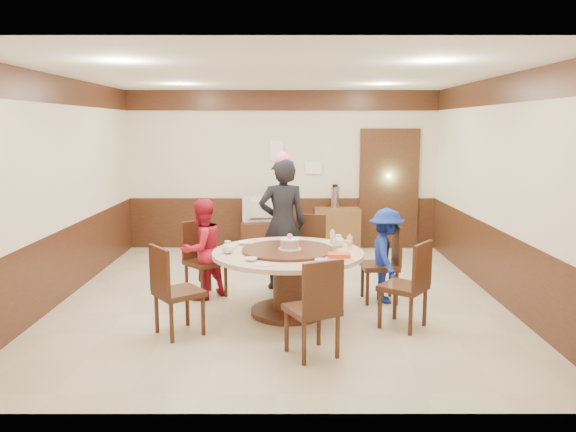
{
  "coord_description": "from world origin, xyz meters",
  "views": [
    {
      "loc": [
        0.09,
        -7.01,
        2.18
      ],
      "look_at": [
        0.1,
        -0.27,
        1.1
      ],
      "focal_mm": 35.0,
      "sensor_mm": 36.0,
      "label": 1
    }
  ],
  "objects_px": {
    "person_standing": "(283,224)",
    "person_red": "(202,249)",
    "person_blue": "(386,256)",
    "thermos": "(335,197)",
    "shrimp_platter": "(339,256)",
    "television": "(266,209)",
    "birthday_cake": "(290,244)",
    "banquet_table": "(288,270)",
    "tv_stand": "(266,236)",
    "side_cabinet": "(337,229)"
  },
  "relations": [
    {
      "from": "tv_stand",
      "to": "person_blue",
      "type": "bearing_deg",
      "value": -61.4
    },
    {
      "from": "person_standing",
      "to": "thermos",
      "type": "relative_size",
      "value": 4.63
    },
    {
      "from": "person_blue",
      "to": "thermos",
      "type": "xyz_separation_m",
      "value": [
        -0.39,
        2.99,
        0.35
      ]
    },
    {
      "from": "person_standing",
      "to": "person_blue",
      "type": "bearing_deg",
      "value": 146.16
    },
    {
      "from": "banquet_table",
      "to": "person_blue",
      "type": "distance_m",
      "value": 1.31
    },
    {
      "from": "banquet_table",
      "to": "thermos",
      "type": "relative_size",
      "value": 4.6
    },
    {
      "from": "person_standing",
      "to": "side_cabinet",
      "type": "xyz_separation_m",
      "value": [
        0.95,
        2.38,
        -0.5
      ]
    },
    {
      "from": "person_standing",
      "to": "person_red",
      "type": "relative_size",
      "value": 1.38
    },
    {
      "from": "tv_stand",
      "to": "thermos",
      "type": "xyz_separation_m",
      "value": [
        1.22,
        0.03,
        0.69
      ]
    },
    {
      "from": "banquet_table",
      "to": "person_red",
      "type": "xyz_separation_m",
      "value": [
        -1.09,
        0.61,
        0.11
      ]
    },
    {
      "from": "banquet_table",
      "to": "tv_stand",
      "type": "relative_size",
      "value": 2.06
    },
    {
      "from": "tv_stand",
      "to": "thermos",
      "type": "height_order",
      "value": "thermos"
    },
    {
      "from": "person_red",
      "to": "person_blue",
      "type": "xyz_separation_m",
      "value": [
        2.31,
        -0.15,
        -0.05
      ]
    },
    {
      "from": "person_red",
      "to": "shrimp_platter",
      "type": "distance_m",
      "value": 1.92
    },
    {
      "from": "person_blue",
      "to": "birthday_cake",
      "type": "height_order",
      "value": "person_blue"
    },
    {
      "from": "person_standing",
      "to": "birthday_cake",
      "type": "bearing_deg",
      "value": 86.29
    },
    {
      "from": "tv_stand",
      "to": "television",
      "type": "relative_size",
      "value": 1.05
    },
    {
      "from": "television",
      "to": "thermos",
      "type": "height_order",
      "value": "thermos"
    },
    {
      "from": "shrimp_platter",
      "to": "television",
      "type": "height_order",
      "value": "television"
    },
    {
      "from": "person_standing",
      "to": "side_cabinet",
      "type": "height_order",
      "value": "person_standing"
    },
    {
      "from": "shrimp_platter",
      "to": "thermos",
      "type": "height_order",
      "value": "thermos"
    },
    {
      "from": "person_blue",
      "to": "tv_stand",
      "type": "distance_m",
      "value": 3.38
    },
    {
      "from": "thermos",
      "to": "television",
      "type": "bearing_deg",
      "value": -178.59
    },
    {
      "from": "person_red",
      "to": "birthday_cake",
      "type": "distance_m",
      "value": 1.3
    },
    {
      "from": "birthday_cake",
      "to": "banquet_table",
      "type": "bearing_deg",
      "value": 134.9
    },
    {
      "from": "thermos",
      "to": "person_standing",
      "type": "bearing_deg",
      "value": -110.81
    },
    {
      "from": "thermos",
      "to": "shrimp_platter",
      "type": "bearing_deg",
      "value": -94.11
    },
    {
      "from": "person_standing",
      "to": "person_blue",
      "type": "height_order",
      "value": "person_standing"
    },
    {
      "from": "person_blue",
      "to": "tv_stand",
      "type": "relative_size",
      "value": 1.39
    },
    {
      "from": "television",
      "to": "thermos",
      "type": "distance_m",
      "value": 1.24
    },
    {
      "from": "person_blue",
      "to": "tv_stand",
      "type": "bearing_deg",
      "value": 29.71
    },
    {
      "from": "person_standing",
      "to": "television",
      "type": "bearing_deg",
      "value": -90.91
    },
    {
      "from": "person_blue",
      "to": "side_cabinet",
      "type": "relative_size",
      "value": 1.48
    },
    {
      "from": "person_red",
      "to": "person_standing",
      "type": "bearing_deg",
      "value": 157.24
    },
    {
      "from": "tv_stand",
      "to": "side_cabinet",
      "type": "bearing_deg",
      "value": 1.36
    },
    {
      "from": "person_standing",
      "to": "tv_stand",
      "type": "distance_m",
      "value": 2.45
    },
    {
      "from": "person_standing",
      "to": "side_cabinet",
      "type": "distance_m",
      "value": 2.61
    },
    {
      "from": "person_blue",
      "to": "person_red",
      "type": "bearing_deg",
      "value": 87.51
    },
    {
      "from": "person_standing",
      "to": "birthday_cake",
      "type": "relative_size",
      "value": 6.55
    },
    {
      "from": "television",
      "to": "thermos",
      "type": "xyz_separation_m",
      "value": [
        1.22,
        0.03,
        0.21
      ]
    },
    {
      "from": "banquet_table",
      "to": "side_cabinet",
      "type": "xyz_separation_m",
      "value": [
        0.87,
        3.45,
        -0.16
      ]
    },
    {
      "from": "person_red",
      "to": "birthday_cake",
      "type": "height_order",
      "value": "person_red"
    },
    {
      "from": "person_standing",
      "to": "birthday_cake",
      "type": "distance_m",
      "value": 1.1
    },
    {
      "from": "tv_stand",
      "to": "television",
      "type": "distance_m",
      "value": 0.48
    },
    {
      "from": "thermos",
      "to": "person_blue",
      "type": "bearing_deg",
      "value": -82.52
    },
    {
      "from": "banquet_table",
      "to": "tv_stand",
      "type": "distance_m",
      "value": 3.46
    },
    {
      "from": "birthday_cake",
      "to": "television",
      "type": "height_order",
      "value": "same"
    },
    {
      "from": "side_cabinet",
      "to": "banquet_table",
      "type": "bearing_deg",
      "value": -104.19
    },
    {
      "from": "person_standing",
      "to": "shrimp_platter",
      "type": "bearing_deg",
      "value": 104.8
    },
    {
      "from": "tv_stand",
      "to": "side_cabinet",
      "type": "height_order",
      "value": "side_cabinet"
    }
  ]
}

